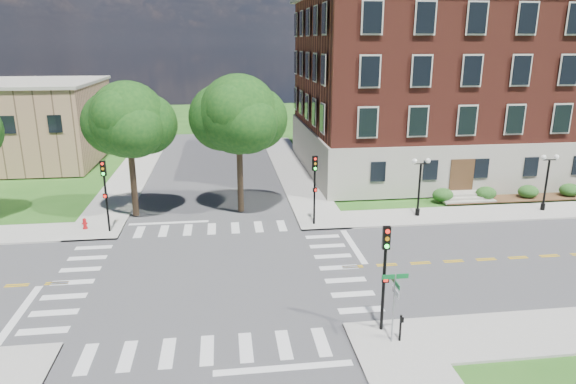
{
  "coord_description": "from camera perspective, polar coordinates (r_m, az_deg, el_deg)",
  "views": [
    {
      "loc": [
        0.95,
        -25.94,
        12.27
      ],
      "look_at": [
        4.9,
        4.62,
        3.2
      ],
      "focal_mm": 32.0,
      "sensor_mm": 36.0,
      "label": 1
    }
  ],
  "objects": [
    {
      "name": "traffic_signal_ne",
      "position": [
        34.73,
        2.98,
        1.22
      ],
      "size": [
        0.38,
        0.46,
        4.8
      ],
      "color": "black",
      "rests_on": "ground"
    },
    {
      "name": "shrub_row",
      "position": [
        46.68,
        26.9,
        -0.66
      ],
      "size": [
        18.0,
        2.0,
        1.3
      ],
      "primitive_type": null,
      "color": "#1F4517",
      "rests_on": "ground"
    },
    {
      "name": "road_ns",
      "position": [
        28.71,
        -8.67,
        -9.09
      ],
      "size": [
        12.0,
        90.0,
        0.01
      ],
      "primitive_type": "cube",
      "color": "#3D3D3F",
      "rests_on": "ground"
    },
    {
      "name": "traffic_signal_nw",
      "position": [
        35.37,
        -19.67,
        0.54
      ],
      "size": [
        0.36,
        0.42,
        4.8
      ],
      "color": "black",
      "rests_on": "ground"
    },
    {
      "name": "fire_hydrant",
      "position": [
        37.19,
        -21.65,
        -3.31
      ],
      "size": [
        0.35,
        0.35,
        0.75
      ],
      "color": "#A80C11",
      "rests_on": "ground"
    },
    {
      "name": "tree_d",
      "position": [
        36.8,
        -5.52,
        8.56
      ],
      "size": [
        5.68,
        5.68,
        10.04
      ],
      "color": "#322619",
      "rests_on": "ground"
    },
    {
      "name": "crosswalk_east",
      "position": [
        29.37,
        5.67,
        -8.38
      ],
      "size": [
        2.2,
        10.2,
        0.02
      ],
      "primitive_type": null,
      "color": "silver",
      "rests_on": "ground"
    },
    {
      "name": "sidewalk_ne",
      "position": [
        45.43,
        11.43,
        0.48
      ],
      "size": [
        34.0,
        34.0,
        0.12
      ],
      "color": "#9E9B93",
      "rests_on": "ground"
    },
    {
      "name": "twin_lamp_east",
      "position": [
        42.36,
        26.82,
        1.3
      ],
      "size": [
        1.36,
        0.36,
        4.23
      ],
      "color": "black",
      "rests_on": "ground"
    },
    {
      "name": "ground",
      "position": [
        28.71,
        -8.67,
        -9.1
      ],
      "size": [
        160.0,
        160.0,
        0.0
      ],
      "primitive_type": "plane",
      "color": "#225317",
      "rests_on": "ground"
    },
    {
      "name": "tree_c",
      "position": [
        37.39,
        -17.36,
        7.66
      ],
      "size": [
        5.32,
        5.32,
        9.63
      ],
      "color": "#322619",
      "rests_on": "ground"
    },
    {
      "name": "main_building",
      "position": [
        53.33,
        18.63,
        11.34
      ],
      "size": [
        30.6,
        22.4,
        16.5
      ],
      "color": "#A39F90",
      "rests_on": "ground"
    },
    {
      "name": "stop_bar_east",
      "position": [
        32.4,
        7.26,
        -5.99
      ],
      "size": [
        0.4,
        5.5,
        0.0
      ],
      "primitive_type": "cube",
      "color": "silver",
      "rests_on": "ground"
    },
    {
      "name": "street_sign_pole",
      "position": [
        21.85,
        11.74,
        -11.1
      ],
      "size": [
        1.1,
        1.1,
        3.1
      ],
      "color": "gray",
      "rests_on": "ground"
    },
    {
      "name": "road_ew",
      "position": [
        28.71,
        -8.67,
        -9.09
      ],
      "size": [
        90.0,
        12.0,
        0.01
      ],
      "primitive_type": "cube",
      "color": "#3D3D3F",
      "rests_on": "ground"
    },
    {
      "name": "twin_lamp_west",
      "position": [
        37.8,
        14.41,
        0.93
      ],
      "size": [
        1.36,
        0.36,
        4.23
      ],
      "color": "black",
      "rests_on": "ground"
    },
    {
      "name": "sidewalk_nw",
      "position": [
        46.07,
        -27.81,
        -0.91
      ],
      "size": [
        34.0,
        34.0,
        0.12
      ],
      "color": "#9E9B93",
      "rests_on": "ground"
    },
    {
      "name": "push_button_post",
      "position": [
        22.69,
        12.41,
        -14.4
      ],
      "size": [
        0.14,
        0.21,
        1.2
      ],
      "color": "black",
      "rests_on": "ground"
    },
    {
      "name": "traffic_signal_se",
      "position": [
        22.26,
        10.71,
        -7.99
      ],
      "size": [
        0.34,
        0.38,
        4.8
      ],
      "color": "black",
      "rests_on": "ground"
    }
  ]
}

